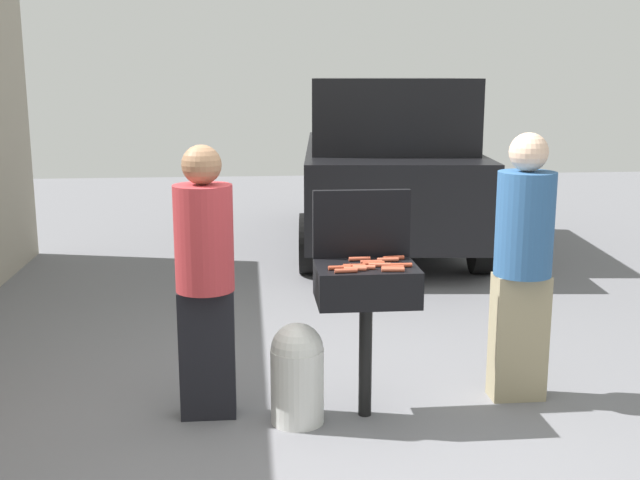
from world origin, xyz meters
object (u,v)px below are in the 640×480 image
object	(u,v)px
bbq_grill	(366,289)
hot_dog_0	(393,268)
hot_dog_9	(401,265)
hot_dog_10	(346,271)
hot_dog_7	(354,266)
parked_minivan	(385,161)
hot_dog_8	(371,262)
person_right	(523,258)
person_left	(205,273)
propane_tank	(297,371)
hot_dog_13	(393,270)
hot_dog_5	(388,260)
hot_dog_4	(339,268)
hot_dog_6	(394,258)
hot_dog_1	(355,269)
hot_dog_11	(374,264)
hot_dog_2	(380,265)
hot_dog_12	(364,267)
hot_dog_3	(360,259)

from	to	relation	value
bbq_grill	hot_dog_0	distance (m)	0.24
hot_dog_9	hot_dog_10	distance (m)	0.35
hot_dog_7	parked_minivan	size ratio (longest dim) A/B	0.03
hot_dog_8	person_right	bearing A→B (deg)	8.39
person_left	propane_tank	bearing A→B (deg)	-26.39
hot_dog_7	parked_minivan	xyz separation A→B (m)	(1.07, 4.98, 0.07)
hot_dog_13	parked_minivan	size ratio (longest dim) A/B	0.03
hot_dog_5	hot_dog_9	world-z (taller)	same
hot_dog_4	hot_dog_6	world-z (taller)	same
bbq_grill	hot_dog_13	world-z (taller)	hot_dog_13
hot_dog_5	person_left	xyz separation A→B (m)	(-1.10, 0.00, -0.06)
hot_dog_13	propane_tank	xyz separation A→B (m)	(-0.55, 0.11, -0.64)
hot_dog_9	hot_dog_1	bearing A→B (deg)	-167.30
hot_dog_9	hot_dog_11	distance (m)	0.16
parked_minivan	hot_dog_1	bearing A→B (deg)	83.41
hot_dog_7	propane_tank	bearing A→B (deg)	-179.72
person_left	hot_dog_8	bearing A→B (deg)	-14.70
hot_dog_0	hot_dog_13	world-z (taller)	same
hot_dog_2	hot_dog_12	world-z (taller)	same
hot_dog_10	hot_dog_13	size ratio (longest dim) A/B	1.00
hot_dog_8	propane_tank	distance (m)	0.79
hot_dog_8	hot_dog_11	size ratio (longest dim) A/B	1.00
hot_dog_0	hot_dog_8	size ratio (longest dim) A/B	1.00
hot_dog_0	hot_dog_7	xyz separation A→B (m)	(-0.22, 0.06, 0.00)
hot_dog_0	hot_dog_1	distance (m)	0.22
hot_dog_11	person_right	size ratio (longest dim) A/B	0.08
hot_dog_9	hot_dog_13	size ratio (longest dim) A/B	1.00
hot_dog_4	hot_dog_8	distance (m)	0.24
hot_dog_1	hot_dog_2	size ratio (longest dim) A/B	1.00
hot_dog_3	hot_dog_6	distance (m)	0.21
hot_dog_0	person_left	distance (m)	1.11
parked_minivan	hot_dog_3	bearing A→B (deg)	83.51
hot_dog_0	hot_dog_2	size ratio (longest dim) A/B	1.00
hot_dog_0	hot_dog_3	bearing A→B (deg)	123.68
hot_dog_7	propane_tank	size ratio (longest dim) A/B	0.21
hot_dog_13	hot_dog_6	bearing A→B (deg)	78.58
hot_dog_0	hot_dog_11	distance (m)	0.15
hot_dog_7	hot_dog_9	xyz separation A→B (m)	(0.28, -0.01, 0.00)
hot_dog_4	hot_dog_9	world-z (taller)	same
hot_dog_5	hot_dog_6	xyz separation A→B (m)	(0.04, 0.04, 0.00)
hot_dog_13	parked_minivan	distance (m)	5.16
hot_dog_11	hot_dog_12	world-z (taller)	same
hot_dog_4	hot_dog_12	size ratio (longest dim) A/B	1.00
hot_dog_11	hot_dog_13	bearing A→B (deg)	-60.92
hot_dog_1	hot_dog_12	xyz separation A→B (m)	(0.06, 0.03, 0.00)
hot_dog_1	hot_dog_9	xyz separation A→B (m)	(0.28, 0.06, 0.00)
hot_dog_13	person_left	world-z (taller)	person_left
bbq_grill	hot_dog_3	distance (m)	0.20
hot_dog_10	person_right	xyz separation A→B (m)	(1.16, 0.34, -0.03)
hot_dog_0	hot_dog_13	xyz separation A→B (m)	(-0.01, -0.04, 0.00)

